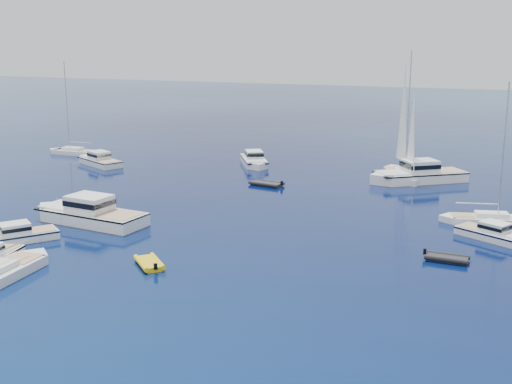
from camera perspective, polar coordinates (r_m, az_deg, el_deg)
ground at (r=42.35m, az=-14.27°, el=-9.79°), size 400.00×400.00×0.00m
motor_cruiser_left at (r=57.41m, az=-20.31°, el=-4.10°), size 6.41×7.67×2.03m
motor_cruiser_centre at (r=61.47m, az=-14.37°, el=-2.57°), size 12.66×4.93×3.25m
motor_cruiser_far_r at (r=57.85m, az=20.11°, el=-3.95°), size 7.51×5.43×1.92m
motor_cruiser_far_l at (r=89.29m, az=-13.51°, el=2.32°), size 9.25×6.34×2.35m
motor_cruiser_distant at (r=78.68m, az=13.85°, el=0.87°), size 12.27×10.70×3.29m
motor_cruiser_horizon at (r=86.80m, az=-0.15°, el=2.39°), size 7.18×9.25×2.40m
sailboat_centre at (r=62.95m, az=19.45°, el=-2.55°), size 9.25×4.62×13.15m
sailboat_sails_r at (r=80.54m, az=12.62°, el=1.22°), size 7.19×10.70×15.56m
sailboat_far_l at (r=98.33m, az=-15.46°, el=3.18°), size 9.37×2.63×13.70m
tender_yellow at (r=48.97m, az=-9.26°, el=-6.36°), size 3.82×3.76×0.95m
tender_grey_near at (r=51.43m, az=16.28°, el=-5.78°), size 3.39×1.96×0.95m
tender_grey_far at (r=74.46m, az=0.92°, el=0.57°), size 4.28×2.76×0.95m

